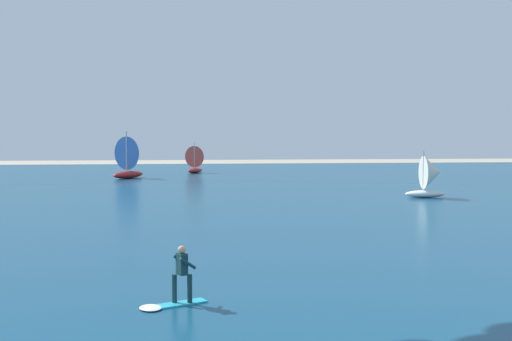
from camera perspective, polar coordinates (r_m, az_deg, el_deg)
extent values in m
cube|color=navy|center=(50.20, -2.25, -2.05)|extent=(160.00, 90.00, 0.10)
cube|color=#26B2CC|center=(18.09, -6.77, -11.98)|extent=(1.45, 1.01, 0.05)
cylinder|color=#143338|center=(18.02, -7.47, -10.65)|extent=(0.14, 0.14, 0.80)
cylinder|color=#143338|center=(17.95, -6.09, -10.69)|extent=(0.14, 0.14, 0.80)
cube|color=#143338|center=(17.82, -6.80, -8.49)|extent=(0.36, 0.42, 0.60)
sphere|color=tan|center=(17.74, -6.81, -7.20)|extent=(0.22, 0.22, 0.22)
cylinder|color=#143338|center=(18.04, -6.86, -8.18)|extent=(0.49, 0.30, 0.39)
cylinder|color=#143338|center=(17.65, -6.26, -8.44)|extent=(0.49, 0.30, 0.39)
ellipsoid|color=white|center=(17.73, -9.63, -12.28)|extent=(0.85, 0.89, 0.08)
ellipsoid|color=maroon|center=(73.78, -5.60, -0.01)|extent=(2.38, 3.14, 0.57)
cylinder|color=silver|center=(73.57, -5.66, 1.38)|extent=(0.09, 0.09, 3.02)
cone|color=#D84C3F|center=(74.15, -5.41, 1.28)|extent=(2.86, 2.39, 2.53)
ellipsoid|color=white|center=(47.65, 15.18, -2.08)|extent=(2.99, 1.22, 0.55)
cylinder|color=silver|center=(47.48, 15.06, 0.00)|extent=(0.09, 0.09, 2.92)
cone|color=silver|center=(47.67, 15.79, -0.17)|extent=(1.46, 2.54, 2.45)
ellipsoid|color=maroon|center=(66.27, -11.62, -0.38)|extent=(3.65, 4.14, 0.77)
cylinder|color=silver|center=(66.01, -11.76, 1.74)|extent=(0.13, 0.13, 4.13)
cone|color=#3F72CC|center=(66.67, -11.22, 1.59)|extent=(3.85, 3.55, 3.47)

